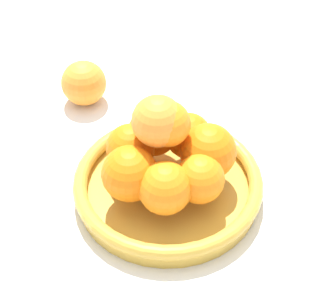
% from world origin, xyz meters
% --- Properties ---
extents(ground_plane, '(4.00, 4.00, 0.00)m').
position_xyz_m(ground_plane, '(0.00, 0.00, 0.00)').
color(ground_plane, white).
extents(fruit_bowl, '(0.28, 0.28, 0.04)m').
position_xyz_m(fruit_bowl, '(0.00, 0.00, 0.02)').
color(fruit_bowl, gold).
rests_on(fruit_bowl, ground_plane).
extents(orange_pile, '(0.19, 0.20, 0.13)m').
position_xyz_m(orange_pile, '(-0.00, -0.00, 0.09)').
color(orange_pile, orange).
rests_on(orange_pile, fruit_bowl).
extents(stray_orange, '(0.08, 0.08, 0.08)m').
position_xyz_m(stray_orange, '(-0.24, -0.11, 0.04)').
color(stray_orange, orange).
rests_on(stray_orange, ground_plane).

